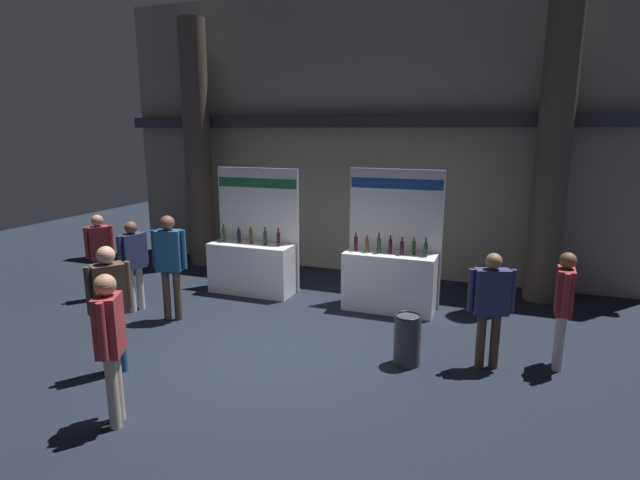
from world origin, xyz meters
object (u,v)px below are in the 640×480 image
exhibitor_booth_0 (253,262)px  visitor_0 (170,258)px  visitor_1 (100,249)px  visitor_2 (110,337)px  trash_bin (407,340)px  exhibitor_booth_1 (390,275)px  visitor_7 (491,301)px  visitor_4 (133,258)px  visitor_5 (564,301)px  visitor_6 (110,298)px

exhibitor_booth_0 → visitor_0: size_ratio=1.36×
visitor_1 → visitor_2: size_ratio=0.95×
trash_bin → visitor_2: bearing=-136.8°
exhibitor_booth_1 → visitor_7: 2.51m
trash_bin → visitor_4: size_ratio=0.44×
visitor_0 → exhibitor_booth_1: bearing=10.1°
visitor_0 → visitor_5: 6.00m
visitor_1 → exhibitor_booth_0: bearing=-20.6°
visitor_5 → visitor_4: bearing=-86.0°
exhibitor_booth_1 → visitor_4: bearing=-158.9°
visitor_4 → visitor_0: bearing=97.1°
exhibitor_booth_1 → visitor_4: size_ratio=1.54×
visitor_0 → visitor_5: visitor_0 is taller
exhibitor_booth_1 → visitor_5: exhibitor_booth_1 is taller
visitor_0 → visitor_6: size_ratio=1.04×
exhibitor_booth_0 → visitor_5: size_ratio=1.51×
visitor_1 → visitor_4: 1.09m
trash_bin → visitor_6: 3.98m
trash_bin → visitor_7: 1.23m
visitor_0 → visitor_1: size_ratio=1.11×
visitor_2 → exhibitor_booth_1: bearing=129.8°
exhibitor_booth_0 → visitor_1: (-2.50, -1.34, 0.35)m
trash_bin → exhibitor_booth_0: bearing=149.1°
visitor_1 → visitor_5: (7.91, -0.12, -0.00)m
visitor_4 → visitor_6: (1.35, -2.02, 0.08)m
visitor_5 → visitor_6: size_ratio=0.93×
exhibitor_booth_1 → visitor_6: bearing=-128.1°
exhibitor_booth_1 → visitor_6: 4.66m
visitor_6 → visitor_7: size_ratio=1.08×
exhibitor_booth_1 → visitor_2: (-2.00, -4.59, 0.39)m
visitor_0 → visitor_5: size_ratio=1.11×
visitor_2 → visitor_4: 3.71m
visitor_0 → visitor_5: bearing=-14.7°
visitor_1 → visitor_7: visitor_1 is taller
visitor_4 → visitor_5: bearing=108.3°
visitor_0 → visitor_2: (1.34, -2.82, -0.07)m
visitor_1 → visitor_2: bearing=-94.0°
visitor_2 → visitor_5: (4.65, 3.16, -0.06)m
visitor_7 → visitor_6: bearing=-175.8°
visitor_5 → visitor_2: bearing=-53.4°
exhibitor_booth_1 → visitor_5: (2.65, -1.44, 0.32)m
visitor_4 → visitor_1: bearing=-90.0°
visitor_0 → visitor_6: (0.47, -1.87, -0.05)m
visitor_1 → visitor_5: size_ratio=1.00×
visitor_5 → visitor_1: bearing=-88.5°
visitor_2 → visitor_4: visitor_2 is taller
trash_bin → visitor_7: bearing=14.7°
visitor_1 → visitor_5: bearing=-49.8°
trash_bin → visitor_6: (-3.58, -1.60, 0.68)m
exhibitor_booth_1 → trash_bin: bearing=-70.9°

